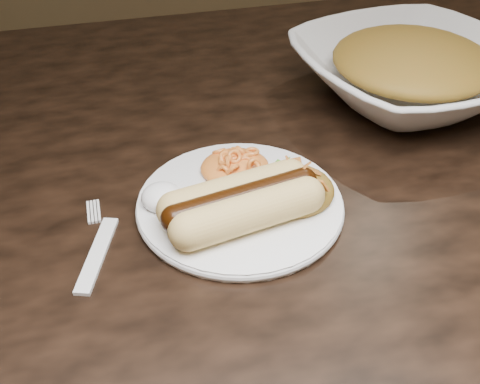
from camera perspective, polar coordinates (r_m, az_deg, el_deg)
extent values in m
cube|color=black|center=(0.68, -1.46, 2.92)|extent=(1.60, 0.90, 0.04)
cylinder|color=white|center=(0.58, 0.00, -1.20)|extent=(0.22, 0.22, 0.01)
cylinder|color=#E0B975|center=(0.53, 0.64, -2.12)|extent=(0.13, 0.06, 0.04)
cylinder|color=#E0B975|center=(0.56, -0.23, -0.06)|extent=(0.13, 0.06, 0.04)
cylinder|color=black|center=(0.54, 0.20, -0.74)|extent=(0.14, 0.05, 0.03)
ellipsoid|color=#E58C46|center=(0.61, -0.53, 3.34)|extent=(0.10, 0.09, 0.03)
ellipsoid|color=white|center=(0.57, -8.00, -0.14)|extent=(0.05, 0.05, 0.03)
ellipsoid|color=#BC5113|center=(0.58, 5.42, 0.56)|extent=(0.09, 0.08, 0.03)
cube|color=silver|center=(0.55, -14.30, -6.15)|extent=(0.07, 0.16, 0.00)
imported|color=white|center=(0.80, 16.91, 11.52)|extent=(0.34, 0.34, 0.07)
ellipsoid|color=#BC5113|center=(0.80, 17.09, 12.40)|extent=(0.22, 0.22, 0.05)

